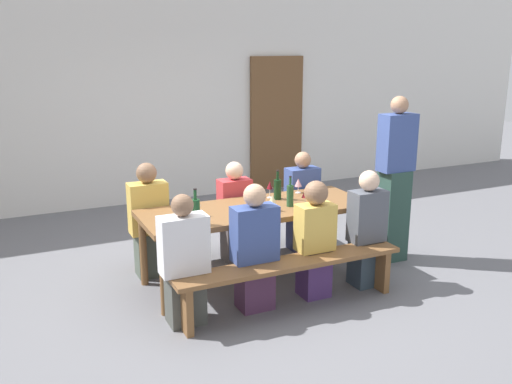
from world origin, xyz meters
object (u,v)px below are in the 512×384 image
(bench_far, at_px, (228,225))
(wine_glass_3, at_px, (270,186))
(wine_glass_0, at_px, (197,202))
(seated_guest_near_2, at_px, (315,241))
(wine_bottle_1, at_px, (196,211))
(seated_guest_far_0, at_px, (149,223))
(seated_guest_near_0, at_px, (184,264))
(wine_glass_2, at_px, (305,194))
(wine_glass_4, at_px, (298,183))
(bench_near, at_px, (291,271))
(seated_guest_near_1, at_px, (255,251))
(tasting_table, at_px, (256,214))
(seated_guest_near_3, at_px, (367,231))
(standing_host, at_px, (395,183))
(seated_guest_far_2, at_px, (302,204))
(wine_bottle_0, at_px, (290,195))
(wooden_door, at_px, (277,124))
(wine_bottle_2, at_px, (278,189))
(wine_glass_1, at_px, (272,200))
(seated_guest_far_1, at_px, (235,214))

(bench_far, height_order, wine_glass_3, wine_glass_3)
(wine_glass_0, distance_m, seated_guest_near_2, 1.13)
(wine_bottle_1, relative_size, seated_guest_far_0, 0.28)
(wine_glass_3, relative_size, seated_guest_near_0, 0.16)
(wine_glass_2, bearing_deg, wine_glass_4, 68.09)
(bench_near, relative_size, seated_guest_near_1, 1.88)
(tasting_table, height_order, seated_guest_near_3, seated_guest_near_3)
(seated_guest_near_0, distance_m, standing_host, 2.53)
(bench_far, distance_m, seated_guest_near_3, 1.57)
(wine_bottle_1, distance_m, wine_glass_3, 1.11)
(wine_glass_0, relative_size, seated_guest_far_2, 0.15)
(bench_far, relative_size, wine_bottle_0, 7.11)
(wooden_door, relative_size, seated_guest_near_1, 1.85)
(wine_glass_3, bearing_deg, standing_host, -15.93)
(seated_guest_near_0, xyz_separation_m, seated_guest_near_2, (1.24, 0.00, 0.01))
(seated_guest_near_2, bearing_deg, bench_near, 114.53)
(wine_glass_2, distance_m, seated_guest_far_0, 1.58)
(bench_far, relative_size, wine_bottle_2, 7.04)
(wine_bottle_0, bearing_deg, wine_bottle_2, 88.70)
(wine_glass_1, height_order, wine_glass_3, wine_glass_3)
(seated_guest_near_0, relative_size, seated_guest_far_0, 0.96)
(wine_glass_4, xyz_separation_m, seated_guest_near_3, (0.27, -0.85, -0.32))
(seated_guest_near_0, relative_size, seated_guest_near_2, 1.02)
(seated_guest_far_0, distance_m, seated_guest_far_1, 0.93)
(seated_guest_near_3, bearing_deg, wine_glass_1, 65.33)
(seated_guest_near_2, height_order, seated_guest_far_2, seated_guest_far_2)
(wine_bottle_0, distance_m, seated_guest_near_1, 0.81)
(wine_bottle_1, height_order, standing_host, standing_host)
(bench_far, relative_size, wine_glass_2, 12.20)
(seated_guest_near_0, bearing_deg, seated_guest_far_2, -57.36)
(seated_guest_near_2, bearing_deg, tasting_table, 30.39)
(wine_glass_4, xyz_separation_m, seated_guest_far_2, (0.21, 0.27, -0.33))
(wooden_door, relative_size, seated_guest_near_0, 1.88)
(wine_bottle_0, bearing_deg, bench_far, 110.73)
(bench_far, distance_m, seated_guest_far_0, 0.95)
(wooden_door, distance_m, seated_guest_far_2, 2.91)
(wooden_door, bearing_deg, seated_guest_near_1, -119.68)
(tasting_table, height_order, seated_guest_near_1, seated_guest_near_1)
(seated_guest_near_2, bearing_deg, wine_glass_1, 33.17)
(standing_host, bearing_deg, wine_bottle_0, -0.57)
(seated_guest_near_3, relative_size, standing_host, 0.64)
(wine_bottle_1, bearing_deg, wooden_door, 53.51)
(wine_glass_3, relative_size, seated_guest_near_3, 0.15)
(seated_guest_far_0, height_order, standing_host, standing_host)
(seated_guest_near_2, bearing_deg, seated_guest_far_1, 15.68)
(wooden_door, distance_m, standing_host, 3.37)
(wine_bottle_1, distance_m, standing_host, 2.27)
(seated_guest_near_2, relative_size, seated_guest_far_2, 0.97)
(wine_glass_3, xyz_separation_m, seated_guest_far_1, (-0.26, 0.32, -0.36))
(wine_glass_3, height_order, seated_guest_far_1, seated_guest_far_1)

